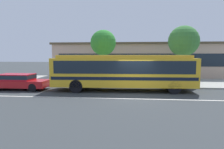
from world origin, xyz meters
The scene contains 11 objects.
ground_plane centered at (0.00, 0.00, 0.00)m, with size 120.00×120.00×0.00m, color #33373A.
sidewalk_slab centered at (0.00, 7.42, 0.06)m, with size 60.00×8.00×0.12m, color #9C9C93.
lane_stripe_center centered at (0.00, -0.80, 0.00)m, with size 56.00×0.16×0.01m, color silver.
transit_bus centered at (-0.93, 2.07, 1.65)m, with size 11.12×2.94×2.84m.
sedan_behind_bus centered at (-9.58, 1.77, 0.73)m, with size 4.73×1.85×1.29m.
pedestrian_waiting_near_sign centered at (4.59, 4.28, 1.07)m, with size 0.48×0.48×1.63m.
pedestrian_walking_along_curb centered at (4.04, 4.41, 1.06)m, with size 0.48×0.48×1.61m.
bus_stop_sign centered at (3.98, 3.85, 1.66)m, with size 0.08×0.44×2.40m.
street_tree_near_stop centered at (-3.10, 6.05, 4.01)m, with size 2.52×2.52×5.18m.
street_tree_mid_block centered at (4.69, 6.34, 4.14)m, with size 2.95×2.95×5.52m.
station_building centered at (0.80, 13.39, 2.17)m, with size 21.97×7.31×4.33m.
Camera 1 is at (-0.32, -13.64, 2.89)m, focal length 31.91 mm.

